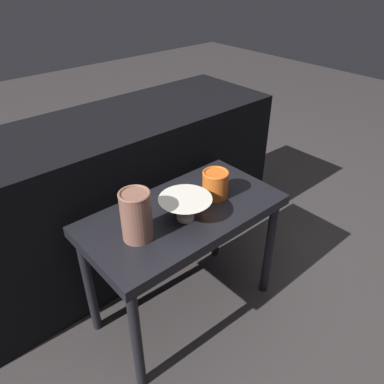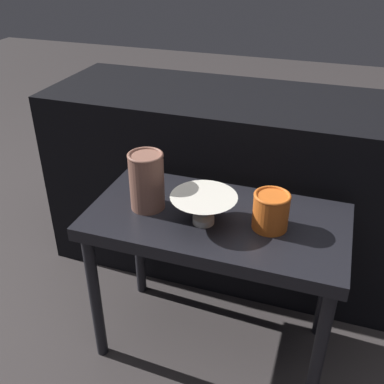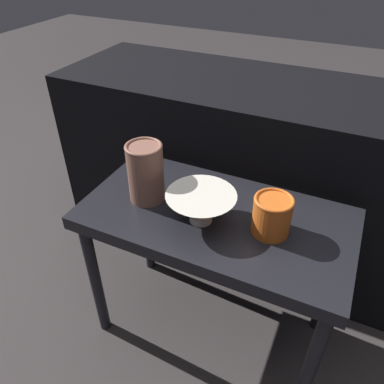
# 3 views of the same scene
# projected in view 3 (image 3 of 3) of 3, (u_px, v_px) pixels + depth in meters

# --- Properties ---
(ground_plane) EXTENTS (8.00, 8.00, 0.00)m
(ground_plane) POSITION_uv_depth(u_px,v_px,m) (210.00, 325.00, 1.34)
(ground_plane) COLOR #383333
(table) EXTENTS (0.75, 0.39, 0.52)m
(table) POSITION_uv_depth(u_px,v_px,m) (215.00, 231.00, 1.07)
(table) COLOR black
(table) RESTS_ON ground_plane
(couch_backdrop) EXTENTS (1.55, 0.50, 0.72)m
(couch_backdrop) POSITION_uv_depth(u_px,v_px,m) (261.00, 174.00, 1.48)
(couch_backdrop) COLOR black
(couch_backdrop) RESTS_ON ground_plane
(bowl) EXTENTS (0.19, 0.19, 0.09)m
(bowl) POSITION_uv_depth(u_px,v_px,m) (201.00, 205.00, 0.98)
(bowl) COLOR silver
(bowl) RESTS_ON table
(vase_textured_left) EXTENTS (0.10, 0.10, 0.17)m
(vase_textured_left) POSITION_uv_depth(u_px,v_px,m) (146.00, 172.00, 1.04)
(vase_textured_left) COLOR brown
(vase_textured_left) RESTS_ON table
(vase_colorful_right) EXTENTS (0.10, 0.10, 0.11)m
(vase_colorful_right) POSITION_uv_depth(u_px,v_px,m) (272.00, 215.00, 0.94)
(vase_colorful_right) COLOR orange
(vase_colorful_right) RESTS_ON table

